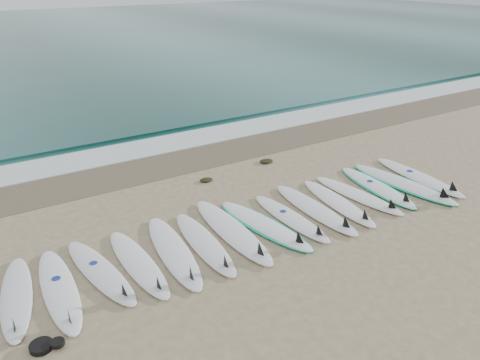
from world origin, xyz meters
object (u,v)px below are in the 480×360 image
surfboard_0 (16,298)px  leash_coil (45,346)px  surfboard_14 (420,177)px  surfboard_7 (265,225)px

surfboard_0 → leash_coil: (0.17, -1.30, -0.00)m
surfboard_14 → leash_coil: size_ratio=6.10×
surfboard_14 → leash_coil: 9.16m
surfboard_7 → leash_coil: bearing=-174.5°
surfboard_0 → surfboard_7: (4.65, -0.21, -0.00)m
surfboard_0 → surfboard_14: (9.28, -0.30, 0.01)m
surfboard_0 → surfboard_14: surfboard_14 is taller
surfboard_0 → surfboard_14: bearing=7.3°
leash_coil → surfboard_7: bearing=13.8°
surfboard_0 → surfboard_7: 4.65m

